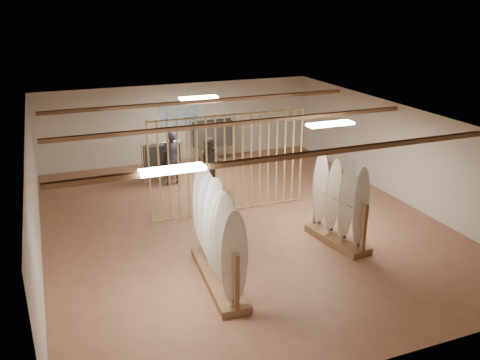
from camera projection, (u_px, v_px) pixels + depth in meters
name	position (u px, v px, depth m)	size (l,w,h in m)	color
floor	(240.00, 222.00, 13.61)	(12.00, 12.00, 0.00)	#946147
ceiling	(240.00, 120.00, 12.66)	(12.00, 12.00, 0.00)	gray
wall_back	(179.00, 123.00, 18.39)	(12.00, 12.00, 0.00)	beige
wall_front	(381.00, 290.00, 7.89)	(12.00, 12.00, 0.00)	beige
wall_left	(33.00, 199.00, 11.41)	(12.00, 12.00, 0.00)	beige
wall_right	(399.00, 152.00, 14.86)	(12.00, 12.00, 0.00)	beige
ceiling_slats	(240.00, 123.00, 12.69)	(9.50, 6.12, 0.10)	brown
light_panels	(240.00, 122.00, 12.68)	(1.20, 0.35, 0.06)	white
bamboo_partition	(229.00, 164.00, 13.84)	(4.45, 0.05, 2.78)	tan
poster	(179.00, 117.00, 18.30)	(1.40, 0.03, 0.90)	#3166AD
rack_left	(218.00, 250.00, 10.52)	(0.79, 2.74, 2.18)	brown
rack_right	(339.00, 215.00, 12.26)	(0.86, 1.93, 2.16)	brown
clothing_rack_a	(162.00, 156.00, 16.35)	(1.24, 0.43, 1.34)	silver
clothing_rack_b	(213.00, 134.00, 18.22)	(1.52, 0.43, 1.63)	silver
shopper_a	(171.00, 154.00, 16.10)	(0.72, 0.49, 1.98)	#2B2A33
shopper_b	(210.00, 160.00, 15.68)	(0.90, 0.70, 1.86)	#3A332D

